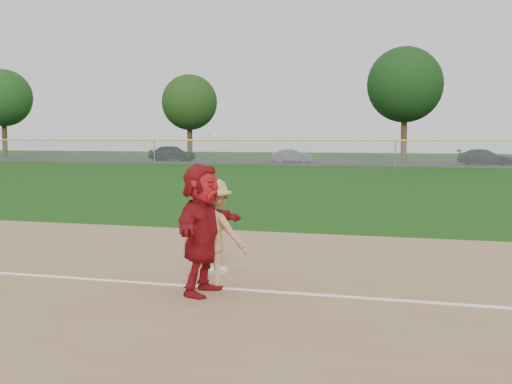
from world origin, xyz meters
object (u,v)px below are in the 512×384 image
(first_base, at_px, (212,271))
(car_mid, at_px, (292,156))
(car_right, at_px, (485,157))
(car_left, at_px, (172,153))
(base_runner, at_px, (202,229))

(first_base, xyz_separation_m, car_mid, (-8.92, 45.34, 0.53))
(car_mid, bearing_deg, first_base, 174.36)
(car_mid, relative_size, car_right, 0.82)
(car_mid, distance_m, car_right, 16.09)
(first_base, xyz_separation_m, car_left, (-20.49, 45.65, 0.69))
(base_runner, height_order, car_mid, base_runner)
(first_base, height_order, car_left, car_left)
(base_runner, distance_m, car_right, 46.80)
(base_runner, bearing_deg, first_base, 19.04)
(base_runner, height_order, car_right, base_runner)
(car_right, bearing_deg, base_runner, 176.27)
(first_base, relative_size, base_runner, 0.21)
(first_base, distance_m, base_runner, 1.67)
(first_base, distance_m, car_mid, 46.21)
(car_left, relative_size, car_right, 1.00)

